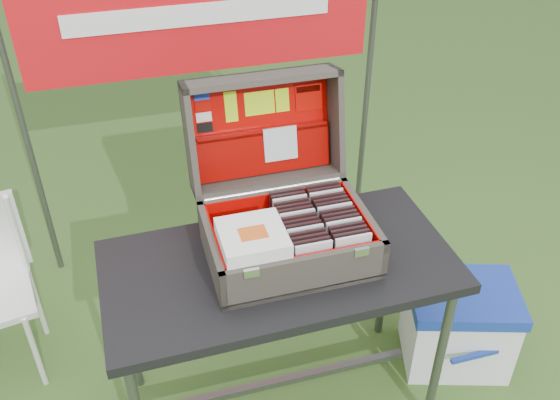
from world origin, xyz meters
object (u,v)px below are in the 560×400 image
object	(u,v)px
suitcase	(284,185)
cooler	(458,325)
table	(279,337)
cardboard_box	(375,244)

from	to	relation	value
suitcase	cooler	size ratio (longest dim) A/B	1.25
table	suitcase	bearing A→B (deg)	62.20
table	cardboard_box	size ratio (longest dim) A/B	2.94
cardboard_box	table	bearing A→B (deg)	-138.52
suitcase	cardboard_box	size ratio (longest dim) A/B	1.36
suitcase	cardboard_box	world-z (taller)	suitcase
suitcase	cooler	bearing A→B (deg)	-5.10
cooler	cardboard_box	xyz separation A→B (m)	(-0.14, 0.60, 0.01)
table	suitcase	world-z (taller)	suitcase
table	cardboard_box	distance (m)	0.94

